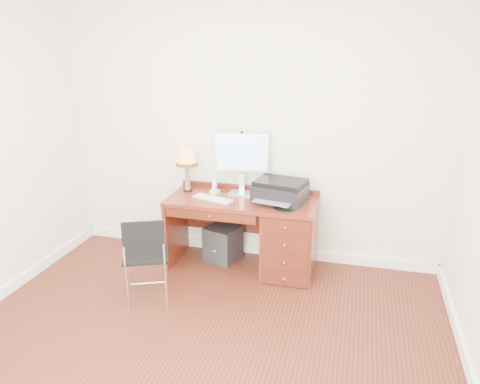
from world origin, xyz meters
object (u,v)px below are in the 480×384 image
(equipment_box, at_px, (223,243))
(printer, at_px, (280,191))
(monitor, at_px, (242,156))
(chair, at_px, (142,251))
(phone, at_px, (215,189))
(desk, at_px, (273,233))
(leg_lamp, at_px, (187,159))

(equipment_box, bearing_deg, printer, 11.15)
(monitor, bearing_deg, chair, -128.11)
(printer, height_order, equipment_box, printer)
(phone, xyz_separation_m, equipment_box, (0.08, 0.00, -0.61))
(chair, bearing_deg, equipment_box, 42.83)
(desk, xyz_separation_m, printer, (0.06, 0.03, 0.44))
(phone, bearing_deg, monitor, 36.45)
(monitor, height_order, printer, monitor)
(monitor, relative_size, chair, 0.75)
(phone, height_order, equipment_box, phone)
(printer, xyz_separation_m, leg_lamp, (-1.01, 0.08, 0.24))
(desk, relative_size, printer, 2.71)
(leg_lamp, xyz_separation_m, phone, (0.30, -0.01, -0.30))
(leg_lamp, relative_size, chair, 0.57)
(printer, relative_size, leg_lamp, 1.16)
(leg_lamp, xyz_separation_m, chair, (-0.05, -1.01, -0.59))
(printer, bearing_deg, leg_lamp, -173.12)
(chair, xyz_separation_m, equipment_box, (0.44, 1.00, -0.32))
(leg_lamp, bearing_deg, phone, -1.54)
(printer, xyz_separation_m, chair, (-1.06, -0.93, -0.35))
(chair, height_order, equipment_box, chair)
(monitor, xyz_separation_m, printer, (0.43, -0.16, -0.29))
(phone, bearing_deg, desk, 9.39)
(chair, bearing_deg, desk, 18.75)
(desk, xyz_separation_m, chair, (-1.00, -0.91, 0.09))
(desk, height_order, printer, printer)
(equipment_box, bearing_deg, chair, -96.28)
(phone, relative_size, chair, 0.21)
(printer, relative_size, chair, 0.66)
(desk, xyz_separation_m, leg_lamp, (-0.95, 0.10, 0.69))
(desk, distance_m, printer, 0.45)
(monitor, xyz_separation_m, chair, (-0.63, -1.09, -0.64))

